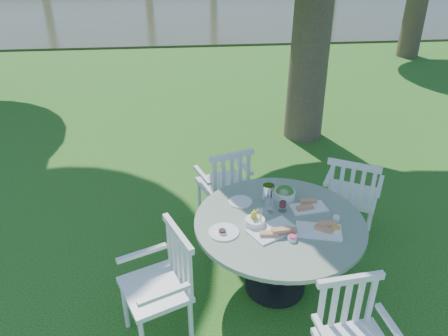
{
  "coord_description": "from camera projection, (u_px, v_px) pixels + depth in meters",
  "views": [
    {
      "loc": [
        -0.39,
        -3.68,
        2.99
      ],
      "look_at": [
        0.0,
        0.2,
        0.85
      ],
      "focal_mm": 35.0,
      "sensor_mm": 36.0,
      "label": 1
    }
  ],
  "objects": [
    {
      "name": "tableware",
      "position": [
        276.0,
        210.0,
        3.84
      ],
      "size": [
        1.15,
        0.81,
        0.21
      ],
      "color": "white",
      "rests_on": "table"
    },
    {
      "name": "chair_sw",
      "position": [
        166.0,
        278.0,
        3.41
      ],
      "size": [
        0.64,
        0.65,
        1.01
      ],
      "rotation": [
        0.0,
        0.0,
        -1.17
      ],
      "color": "white",
      "rests_on": "ground"
    },
    {
      "name": "ground",
      "position": [
        226.0,
        246.0,
        4.68
      ],
      "size": [
        140.0,
        140.0,
        0.0
      ],
      "primitive_type": "plane",
      "color": "#14430D",
      "rests_on": "ground"
    },
    {
      "name": "chair_nw",
      "position": [
        227.0,
        182.0,
        4.73
      ],
      "size": [
        0.62,
        0.6,
        0.98
      ],
      "rotation": [
        0.0,
        0.0,
        -2.81
      ],
      "color": "white",
      "rests_on": "ground"
    },
    {
      "name": "chair_ne",
      "position": [
        351.0,
        194.0,
        4.48
      ],
      "size": [
        0.68,
        0.67,
        1.01
      ],
      "rotation": [
        0.0,
        0.0,
        -3.65
      ],
      "color": "white",
      "rests_on": "ground"
    },
    {
      "name": "table",
      "position": [
        279.0,
        233.0,
        3.85
      ],
      "size": [
        1.49,
        1.49,
        0.77
      ],
      "color": "black",
      "rests_on": "ground"
    },
    {
      "name": "chair_se",
      "position": [
        351.0,
        331.0,
        3.0
      ],
      "size": [
        0.52,
        0.5,
        0.95
      ],
      "rotation": [
        0.0,
        0.0,
        0.1
      ],
      "color": "white",
      "rests_on": "ground"
    }
  ]
}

